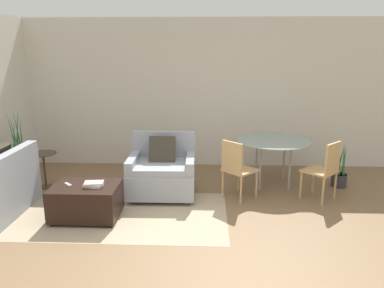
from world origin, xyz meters
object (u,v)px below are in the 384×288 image
Objects in this scene: armchair at (162,172)px; ottoman at (86,200)px; dining_table at (274,145)px; dining_chair_near_left at (236,166)px; dining_chair_near_right at (325,167)px; tv_remote_primary at (68,184)px; book_stack at (94,184)px; side_table at (44,163)px; potted_plant at (20,168)px; potted_plant_small at (340,174)px.

armchair reaches higher than ottoman.
dining_table is 1.33× the size of dining_chair_near_left.
dining_chair_near_right is (2.42, -0.14, 0.16)m from armchair.
dining_chair_near_right is (0.65, -0.65, -0.16)m from dining_table.
dining_chair_near_right reaches higher than tv_remote_primary.
tv_remote_primary is (-0.24, 0.02, 0.21)m from ottoman.
book_stack is at bearing -157.83° from dining_chair_near_left.
dining_chair_near_right reaches higher than side_table.
tv_remote_primary is at bearing -42.97° from potted_plant.
book_stack reaches higher than tv_remote_primary.
dining_chair_near_right is at bearing 12.56° from ottoman.
potted_plant reaches higher than dining_table.
tv_remote_primary is 1.33m from side_table.
potted_plant_small is at bearing 2.98° from side_table.
ottoman is at bearing -135.87° from armchair.
ottoman is at bearing -160.35° from potted_plant_small.
tv_remote_primary is at bearing -168.62° from dining_chair_near_right.
side_table is (-0.79, 1.07, -0.06)m from tv_remote_primary.
tv_remote_primary reaches higher than ottoman.
side_table is 0.64× the size of dining_chair_near_right.
armchair is 2.90m from potted_plant_small.
dining_chair_near_left is at bearing -135.00° from dining_table.
armchair is 1.73× the size of side_table.
dining_table reaches higher than side_table.
armchair reaches higher than dining_table.
potted_plant_small reaches higher than dining_table.
potted_plant_small reaches higher than tv_remote_primary.
armchair is 1.24× the size of potted_plant_small.
book_stack is (0.12, -0.03, 0.24)m from ottoman.
armchair is at bearing -7.26° from potted_plant.
tv_remote_primary is at bearing -154.88° from dining_table.
potted_plant reaches higher than dining_chair_near_right.
dining_table is at bearing 27.44° from ottoman.
book_stack is at bearing -166.38° from dining_chair_near_right.
book_stack is 0.45× the size of side_table.
potted_plant reaches higher than dining_chair_near_left.
dining_chair_near_left is 1.86m from potted_plant_small.
potted_plant is at bearing 172.75° from dining_chair_near_left.
tv_remote_primary is at bearing 174.29° from ottoman.
armchair is 2.43m from dining_chair_near_right.
ottoman is at bearing -5.71° from tv_remote_primary.
armchair is 3.89× the size of book_stack.
tv_remote_primary is 4.22m from potted_plant_small.
side_table is at bearing 175.36° from dining_chair_near_right.
potted_plant_small is at bearing 53.96° from dining_chair_near_right.
tv_remote_primary is 0.11× the size of dining_table.
book_stack is at bearing -159.26° from potted_plant_small.
tv_remote_primary is (-0.36, 0.06, -0.03)m from book_stack.
dining_chair_near_right reaches higher than ottoman.
armchair is at bearing 49.43° from book_stack.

